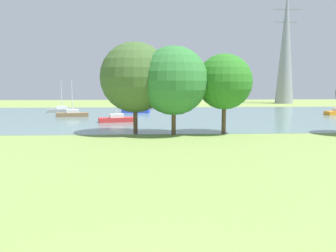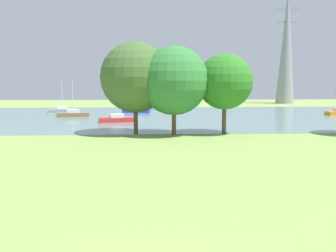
{
  "view_description": "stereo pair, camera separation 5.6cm",
  "coord_description": "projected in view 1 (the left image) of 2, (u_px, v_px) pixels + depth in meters",
  "views": [
    {
      "loc": [
        0.26,
        -8.18,
        5.48
      ],
      "look_at": [
        1.52,
        16.66,
        2.48
      ],
      "focal_mm": 40.03,
      "sensor_mm": 36.0,
      "label": 1
    },
    {
      "loc": [
        0.31,
        -8.18,
        5.48
      ],
      "look_at": [
        1.52,
        16.66,
        2.48
      ],
      "focal_mm": 40.03,
      "sensor_mm": 36.0,
      "label": 2
    }
  ],
  "objects": [
    {
      "name": "sailboat_red",
      "position": [
        117.0,
        119.0,
        50.12
      ],
      "size": [
        5.01,
        2.51,
        5.17
      ],
      "color": "red",
      "rests_on": "water_surface"
    },
    {
      "name": "sailboat_gray",
      "position": [
        62.0,
        110.0,
        65.3
      ],
      "size": [
        5.03,
        2.71,
        5.59
      ],
      "color": "gray",
      "rests_on": "water_surface"
    },
    {
      "name": "tree_west_near",
      "position": [
        174.0,
        81.0,
        37.7
      ],
      "size": [
        6.97,
        6.97,
        9.0
      ],
      "color": "brown",
      "rests_on": "ground"
    },
    {
      "name": "electricity_pylon",
      "position": [
        286.0,
        45.0,
        90.8
      ],
      "size": [
        6.4,
        4.4,
        28.2
      ],
      "color": "gray",
      "rests_on": "ground"
    },
    {
      "name": "ground_plane",
      "position": [
        146.0,
        148.0,
        30.56
      ],
      "size": [
        160.0,
        160.0,
        0.0
      ],
      "primitive_type": "plane",
      "color": "#7F994C"
    },
    {
      "name": "sailboat_blue",
      "position": [
        136.0,
        110.0,
        64.86
      ],
      "size": [
        5.0,
        2.43,
        6.55
      ],
      "color": "blue",
      "rests_on": "water_surface"
    },
    {
      "name": "water_surface",
      "position": [
        147.0,
        116.0,
        58.32
      ],
      "size": [
        140.0,
        40.0,
        0.02
      ],
      "primitive_type": "cube",
      "color": "slate",
      "rests_on": "ground"
    },
    {
      "name": "tree_east_near",
      "position": [
        224.0,
        82.0,
        38.56
      ],
      "size": [
        5.76,
        5.76,
        8.3
      ],
      "color": "brown",
      "rests_on": "ground"
    },
    {
      "name": "sailboat_brown",
      "position": [
        73.0,
        114.0,
        57.76
      ],
      "size": [
        4.93,
        1.97,
        5.65
      ],
      "color": "brown",
      "rests_on": "water_surface"
    },
    {
      "name": "tree_east_far",
      "position": [
        135.0,
        77.0,
        38.47
      ],
      "size": [
        7.25,
        7.25,
        9.48
      ],
      "color": "brown",
      "rests_on": "ground"
    }
  ]
}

